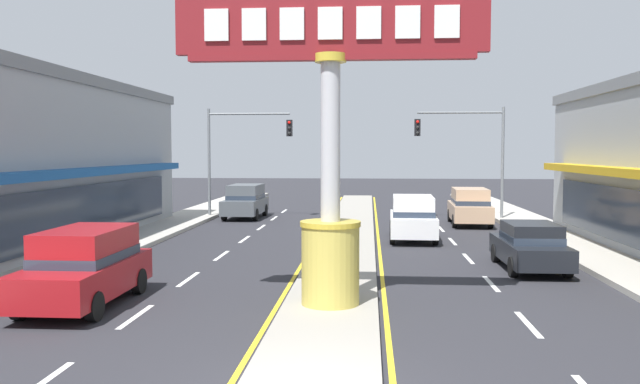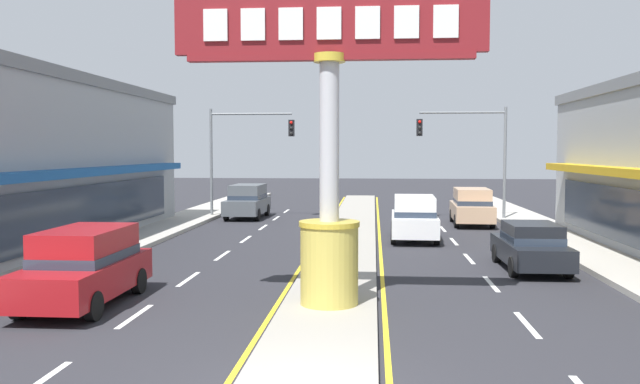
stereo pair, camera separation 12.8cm
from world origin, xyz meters
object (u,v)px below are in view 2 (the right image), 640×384
traffic_light_left_side (242,143)px  suv_near_left_lane (472,206)px  district_sign (329,154)px  suv_near_right_lane (248,201)px  suv_far_right_lane (414,217)px  sedan_far_left_oncoming (531,246)px  suv_mid_left_lane (85,266)px  traffic_light_right_side (472,143)px

traffic_light_left_side → suv_near_left_lane: size_ratio=1.33×
district_sign → suv_near_right_lane: bearing=106.2°
traffic_light_left_side → suv_near_right_lane: 3.28m
suv_far_right_lane → sedan_far_left_oncoming: suv_far_right_lane is taller
suv_near_left_lane → suv_mid_left_lane: size_ratio=1.02×
traffic_light_right_side → suv_far_right_lane: bearing=-114.1°
suv_near_left_lane → sedan_far_left_oncoming: suv_near_left_lane is taller
district_sign → suv_near_right_lane: size_ratio=1.62×
suv_near_right_lane → suv_near_left_lane: size_ratio=0.99×
traffic_light_right_side → traffic_light_left_side: bearing=178.3°
traffic_light_right_side → suv_near_left_lane: size_ratio=1.33×
suv_far_right_lane → suv_near_right_lane: bearing=136.2°
suv_near_right_lane → sedan_far_left_oncoming: (12.20, -15.31, -0.20)m
suv_far_right_lane → suv_mid_left_lane: same height
suv_far_right_lane → suv_mid_left_lane: (-8.90, -12.52, 0.00)m
suv_far_right_lane → traffic_light_right_side: bearing=65.9°
sedan_far_left_oncoming → district_sign: bearing=-136.7°
traffic_light_left_side → sedan_far_left_oncoming: 19.94m
district_sign → suv_mid_left_lane: size_ratio=1.63×
suv_far_right_lane → suv_near_left_lane: same height
suv_far_right_lane → suv_near_left_lane: size_ratio=1.00×
traffic_light_right_side → suv_near_right_lane: (-12.49, 0.53, -3.26)m
district_sign → suv_far_right_lane: bearing=77.4°
traffic_light_left_side → district_sign: bearing=-73.0°
sedan_far_left_oncoming → traffic_light_left_side: bearing=129.5°
district_sign → traffic_light_right_side: bearing=72.7°
sedan_far_left_oncoming → suv_mid_left_lane: bearing=-154.8°
suv_near_left_lane → suv_near_right_lane: bearing=167.9°
suv_far_right_lane → suv_mid_left_lane: bearing=-125.4°
district_sign → traffic_light_right_side: (6.39, 20.53, 0.48)m
district_sign → traffic_light_right_side: size_ratio=1.21×
suv_far_right_lane → suv_near_left_lane: 6.78m
traffic_light_right_side → sedan_far_left_oncoming: traffic_light_right_side is taller
district_sign → sedan_far_left_oncoming: (6.10, 5.75, -2.98)m
traffic_light_left_side → sedan_far_left_oncoming: size_ratio=1.44×
suv_near_right_lane → suv_mid_left_lane: 21.06m
traffic_light_left_side → traffic_light_right_side: bearing=-1.7°
sedan_far_left_oncoming → traffic_light_right_side: bearing=88.9°
suv_mid_left_lane → traffic_light_left_side: bearing=90.8°
traffic_light_right_side → suv_mid_left_lane: traffic_light_right_side is taller
traffic_light_left_side → suv_mid_left_lane: traffic_light_left_side is taller
district_sign → traffic_light_left_side: bearing=107.0°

